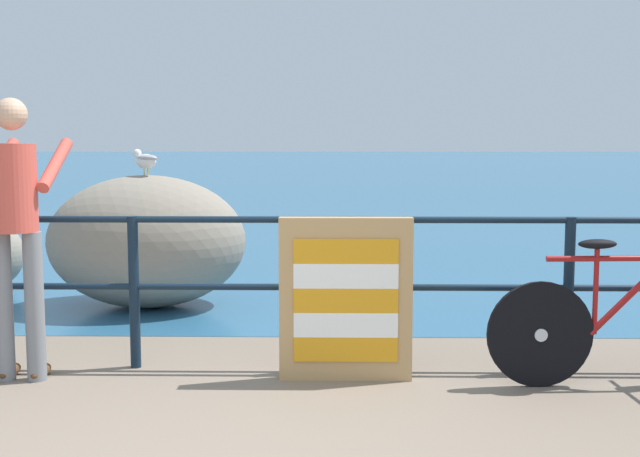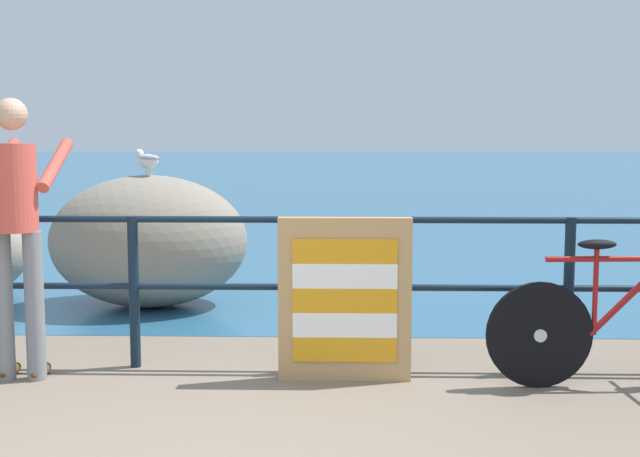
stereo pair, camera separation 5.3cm
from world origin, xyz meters
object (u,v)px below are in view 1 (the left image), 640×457
Objects in this scene: bicycle at (624,324)px; seagull at (146,160)px; person_at_railing at (17,225)px; folded_deckchair_stack at (346,299)px; breakwater_boulder_main at (147,241)px.

seagull is (-3.49, 2.29, 0.95)m from bicycle.
bicycle is at bearing -90.82° from person_at_railing.
breakwater_boulder_main reaches higher than folded_deckchair_stack.
bicycle is 5.54× the size of seagull.
bicycle is 1.73m from folded_deckchair_stack.
person_at_railing is at bearing 121.00° from seagull.
seagull is (-1.77, 2.20, 0.82)m from folded_deckchair_stack.
folded_deckchair_stack is 3.39× the size of seagull.
bicycle is 4.28m from seagull.
person_at_railing is at bearing -179.31° from folded_deckchair_stack.
breakwater_boulder_main is 5.86× the size of seagull.
bicycle is 4.20m from breakwater_boulder_main.
person_at_railing reaches higher than folded_deckchair_stack.
breakwater_boulder_main reaches higher than bicycle.
person_at_railing is 1.71× the size of folded_deckchair_stack.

